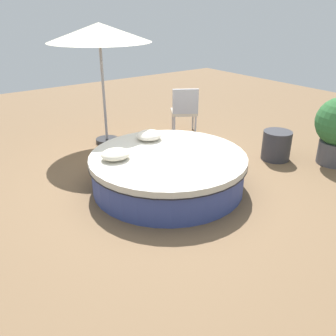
{
  "coord_description": "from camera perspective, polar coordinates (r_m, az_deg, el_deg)",
  "views": [
    {
      "loc": [
        -2.83,
        -3.85,
        2.5
      ],
      "look_at": [
        0.0,
        0.0,
        0.31
      ],
      "focal_mm": 38.23,
      "sensor_mm": 36.0,
      "label": 1
    }
  ],
  "objects": [
    {
      "name": "ground_plane",
      "position": [
        5.39,
        -0.0,
        -3.02
      ],
      "size": [
        16.0,
        16.0,
        0.0
      ],
      "primitive_type": "plane",
      "color": "brown"
    },
    {
      "name": "round_bed",
      "position": [
        5.27,
        -0.0,
        -0.44
      ],
      "size": [
        2.3,
        2.3,
        0.52
      ],
      "color": "#38478C",
      "rests_on": "ground_plane"
    },
    {
      "name": "throw_pillow_0",
      "position": [
        5.76,
        -3.01,
        5.24
      ],
      "size": [
        0.41,
        0.38,
        0.15
      ],
      "primitive_type": "ellipsoid",
      "color": "silver",
      "rests_on": "round_bed"
    },
    {
      "name": "throw_pillow_1",
      "position": [
        5.06,
        -8.38,
        2.17
      ],
      "size": [
        0.41,
        0.37,
        0.15
      ],
      "primitive_type": "ellipsoid",
      "color": "beige",
      "rests_on": "round_bed"
    },
    {
      "name": "patio_chair",
      "position": [
        7.47,
        2.67,
        9.51
      ],
      "size": [
        0.71,
        0.7,
        0.98
      ],
      "rotation": [
        0.0,
        0.0,
        -0.57
      ],
      "color": "#B7B7BC",
      "rests_on": "ground_plane"
    },
    {
      "name": "patio_umbrella",
      "position": [
        6.82,
        -10.91,
        20.22
      ],
      "size": [
        1.86,
        1.86,
        2.22
      ],
      "color": "#262628",
      "rests_on": "ground_plane"
    },
    {
      "name": "side_table",
      "position": [
        6.55,
        16.89,
        3.48
      ],
      "size": [
        0.49,
        0.49,
        0.51
      ],
      "primitive_type": "cylinder",
      "color": "#333338",
      "rests_on": "ground_plane"
    }
  ]
}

